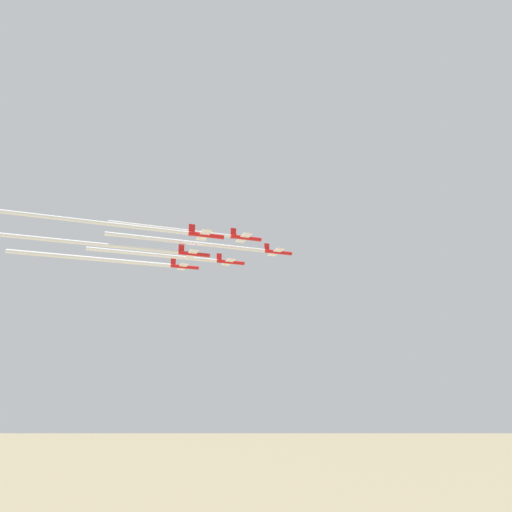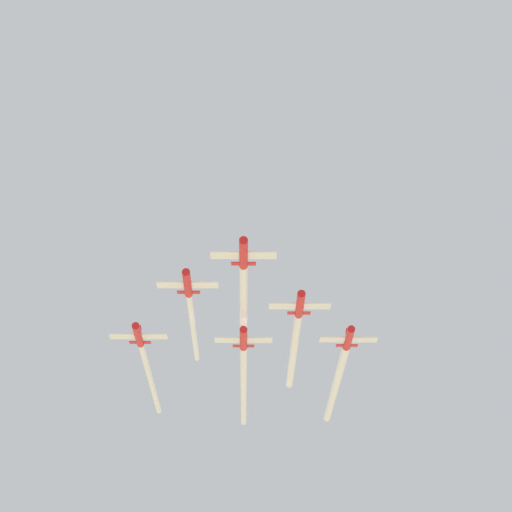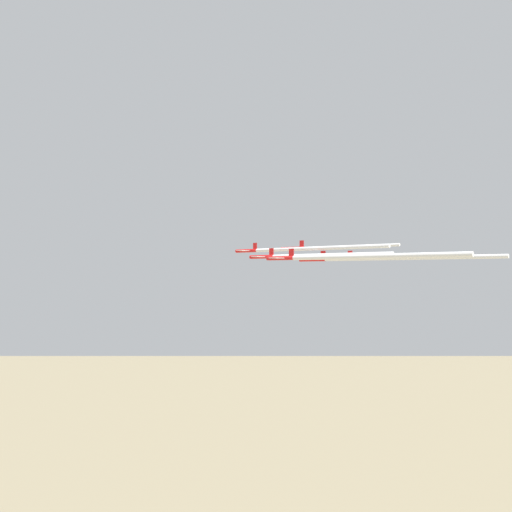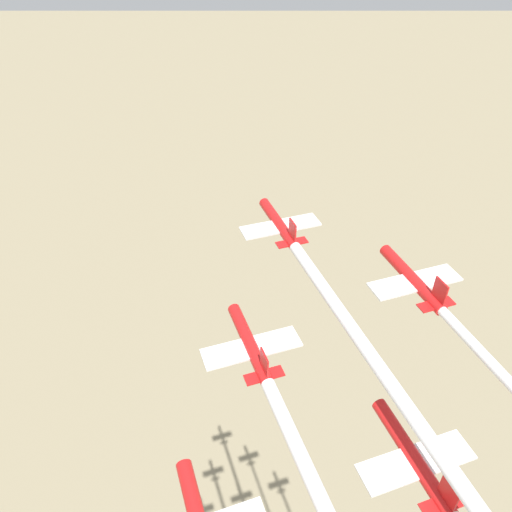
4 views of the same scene
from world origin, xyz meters
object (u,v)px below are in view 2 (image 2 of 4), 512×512
Objects in this scene: jet_5 at (138,336)px; jet_1 at (300,305)px; jet_4 at (243,339)px; jet_0 at (244,254)px; jet_3 at (349,339)px; jet_2 at (188,284)px.

jet_1 is at bearing 150.46° from jet_5.
jet_1 is 1.00× the size of jet_4.
jet_1 is at bearing -120.47° from jet_0.
jet_0 is 33.75m from jet_3.
jet_1 is at bearing 120.47° from jet_4.
jet_4 is (14.92, 7.69, -4.30)m from jet_2.
jet_3 is (29.31, -1.40, -4.17)m from jet_2.
jet_2 is at bearing 59.53° from jet_4.
jet_5 is at bearing 0.00° from jet_3.
jet_2 is at bearing -59.53° from jet_0.
jet_5 reaches higher than jet_4.
jet_0 is 29.16m from jet_4.
jet_5 is at bearing -59.53° from jet_2.
jet_4 is (-14.39, 9.09, -0.12)m from jet_3.
jet_1 is 1.00× the size of jet_3.
jet_2 is at bearing 120.47° from jet_5.
jet_4 is 17.03m from jet_5.
jet_1 is at bearing 180.00° from jet_2.
jet_2 reaches higher than jet_0.
jet_2 is 1.00× the size of jet_4.
jet_1 reaches higher than jet_5.
jet_3 reaches higher than jet_4.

